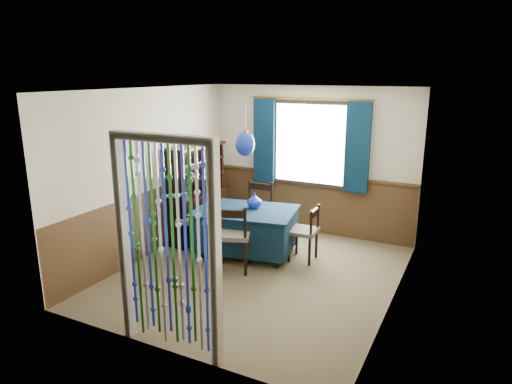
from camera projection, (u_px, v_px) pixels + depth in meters
The scene contains 22 objects.
floor at pixel (258, 274), 6.31m from camera, with size 4.00×4.00×0.00m, color brown.
ceiling at pixel (258, 89), 5.67m from camera, with size 4.00×4.00×0.00m, color silver.
wall_back at pixel (310, 161), 7.71m from camera, with size 3.60×3.60×0.00m, color beige.
wall_front at pixel (162, 233), 4.26m from camera, with size 3.60×3.60×0.00m, color beige.
wall_left at pixel (149, 174), 6.77m from camera, with size 4.00×4.00×0.00m, color beige.
wall_right at pixel (399, 204), 5.20m from camera, with size 4.00×4.00×0.00m, color beige.
wainscot_back at pixel (309, 204), 7.89m from camera, with size 3.60×3.60×0.00m, color #4A331C.
wainscot_front at pixel (167, 305), 4.46m from camera, with size 3.60×3.60×0.00m, color #4A331C.
wainscot_left at pixel (153, 222), 6.95m from camera, with size 4.00×4.00×0.00m, color #4A331C.
wainscot_right at pixel (392, 265), 5.40m from camera, with size 4.00×4.00×0.00m, color #4A331C.
window at pixel (310, 144), 7.59m from camera, with size 1.32×0.12×1.42m, color black.
doorway at pixel (167, 251), 4.36m from camera, with size 1.16×0.12×2.18m, color silver, non-canonical shape.
dining_table at pixel (246, 228), 6.91m from camera, with size 1.64×1.28×0.71m.
chair_near at pixel (232, 236), 6.32m from camera, with size 0.61×0.60×0.97m.
chair_far at pixel (256, 210), 7.49m from camera, with size 0.49×0.47×0.96m.
chair_left at pixel (193, 220), 7.10m from camera, with size 0.45×0.47×0.90m.
chair_right at pixel (305, 232), 6.68m from camera, with size 0.41×0.43×0.83m.
sideboard at pixel (196, 206), 7.59m from camera, with size 0.50×1.23×1.57m.
pendant_lamp at pixel (245, 144), 6.58m from camera, with size 0.29×0.29×0.97m.
vase_table at pixel (254, 201), 6.90m from camera, with size 0.21×0.21×0.22m, color #162C9D.
bowl_shelf at pixel (192, 176), 7.27m from camera, with size 0.24×0.24×0.06m, color beige.
vase_sideboard at pixel (209, 183), 7.76m from camera, with size 0.18×0.18×0.18m, color beige.
Camera 1 is at (2.59, -5.19, 2.71)m, focal length 32.00 mm.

